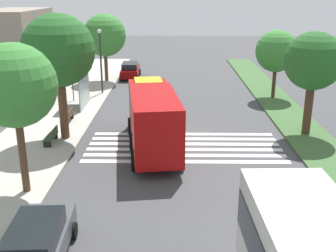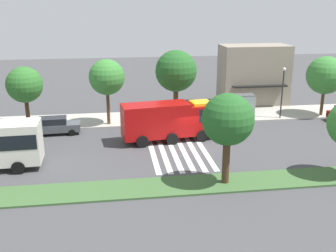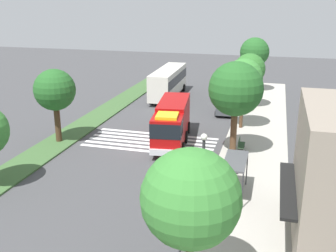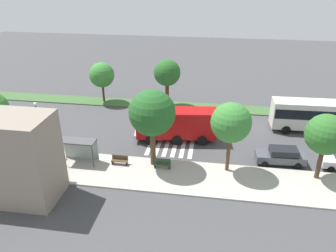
{
  "view_description": "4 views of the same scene",
  "coord_description": "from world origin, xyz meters",
  "px_view_note": "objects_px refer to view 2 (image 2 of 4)",
  "views": [
    {
      "loc": [
        -24.43,
        0.67,
        9.01
      ],
      "look_at": [
        -1.28,
        0.97,
        1.23
      ],
      "focal_mm": 43.76,
      "sensor_mm": 36.0,
      "label": 1
    },
    {
      "loc": [
        -6.99,
        -32.65,
        12.46
      ],
      "look_at": [
        -2.06,
        1.42,
        1.54
      ],
      "focal_mm": 42.03,
      "sensor_mm": 36.0,
      "label": 2
    },
    {
      "loc": [
        30.55,
        10.33,
        12.46
      ],
      "look_at": [
        -2.08,
        1.45,
        1.46
      ],
      "focal_mm": 42.59,
      "sensor_mm": 36.0,
      "label": 3
    },
    {
      "loc": [
        -6.01,
        34.21,
        17.42
      ],
      "look_at": [
        -0.95,
        1.84,
        1.62
      ],
      "focal_mm": 34.92,
      "sensor_mm": 36.0,
      "label": 4
    }
  ],
  "objects_px": {
    "street_lamp": "(283,88)",
    "sidewalk_tree_east": "(176,71)",
    "bench_near_shelter": "(204,114)",
    "sidewalk_tree_center": "(107,77)",
    "sidewalk_tree_west": "(25,85)",
    "fire_truck": "(172,119)",
    "bus_stop_shelter": "(239,102)",
    "bench_west_of_shelter": "(166,116)",
    "median_tree_far_west": "(228,120)",
    "sidewalk_tree_far_east": "(325,75)",
    "parked_car_mid": "(55,126)"
  },
  "relations": [
    {
      "from": "street_lamp",
      "to": "sidewalk_tree_east",
      "type": "xyz_separation_m",
      "value": [
        -11.69,
        0.4,
        2.06
      ]
    },
    {
      "from": "bench_near_shelter",
      "to": "sidewalk_tree_east",
      "type": "xyz_separation_m",
      "value": [
        -3.23,
        -0.56,
        4.94
      ]
    },
    {
      "from": "street_lamp",
      "to": "sidewalk_tree_east",
      "type": "height_order",
      "value": "sidewalk_tree_east"
    },
    {
      "from": "sidewalk_tree_center",
      "to": "sidewalk_tree_east",
      "type": "bearing_deg",
      "value": 0.0
    },
    {
      "from": "sidewalk_tree_west",
      "to": "bench_near_shelter",
      "type": "bearing_deg",
      "value": 1.73
    },
    {
      "from": "fire_truck",
      "to": "street_lamp",
      "type": "distance_m",
      "value": 14.04
    },
    {
      "from": "fire_truck",
      "to": "bus_stop_shelter",
      "type": "distance_m",
      "value": 10.48
    },
    {
      "from": "bench_west_of_shelter",
      "to": "street_lamp",
      "type": "bearing_deg",
      "value": -4.32
    },
    {
      "from": "median_tree_far_west",
      "to": "sidewalk_tree_east",
      "type": "bearing_deg",
      "value": 93.95
    },
    {
      "from": "street_lamp",
      "to": "sidewalk_tree_far_east",
      "type": "height_order",
      "value": "sidewalk_tree_far_east"
    },
    {
      "from": "bench_near_shelter",
      "to": "median_tree_far_west",
      "type": "relative_size",
      "value": 0.25
    },
    {
      "from": "parked_car_mid",
      "to": "sidewalk_tree_center",
      "type": "relative_size",
      "value": 0.71
    },
    {
      "from": "sidewalk_tree_west",
      "to": "street_lamp",
      "type": "bearing_deg",
      "value": -0.85
    },
    {
      "from": "bus_stop_shelter",
      "to": "sidewalk_tree_far_east",
      "type": "relative_size",
      "value": 0.53
    },
    {
      "from": "bench_west_of_shelter",
      "to": "median_tree_far_west",
      "type": "relative_size",
      "value": 0.25
    },
    {
      "from": "sidewalk_tree_center",
      "to": "sidewalk_tree_east",
      "type": "relative_size",
      "value": 0.89
    },
    {
      "from": "bench_near_shelter",
      "to": "sidewalk_tree_far_east",
      "type": "xyz_separation_m",
      "value": [
        13.52,
        -0.56,
        4.09
      ]
    },
    {
      "from": "bench_near_shelter",
      "to": "median_tree_far_west",
      "type": "xyz_separation_m",
      "value": [
        -2.16,
        -15.92,
        4.17
      ]
    },
    {
      "from": "bus_stop_shelter",
      "to": "sidewalk_tree_far_east",
      "type": "height_order",
      "value": "sidewalk_tree_far_east"
    },
    {
      "from": "bench_west_of_shelter",
      "to": "fire_truck",
      "type": "bearing_deg",
      "value": -92.67
    },
    {
      "from": "bench_west_of_shelter",
      "to": "sidewalk_tree_east",
      "type": "distance_m",
      "value": 5.07
    },
    {
      "from": "fire_truck",
      "to": "sidewalk_tree_west",
      "type": "height_order",
      "value": "sidewalk_tree_west"
    },
    {
      "from": "street_lamp",
      "to": "sidewalk_tree_far_east",
      "type": "relative_size",
      "value": 0.84
    },
    {
      "from": "sidewalk_tree_center",
      "to": "bench_near_shelter",
      "type": "bearing_deg",
      "value": 3.08
    },
    {
      "from": "street_lamp",
      "to": "median_tree_far_west",
      "type": "distance_m",
      "value": 18.4
    },
    {
      "from": "street_lamp",
      "to": "sidewalk_tree_center",
      "type": "xyz_separation_m",
      "value": [
        -18.83,
        0.4,
        1.61
      ]
    },
    {
      "from": "fire_truck",
      "to": "bus_stop_shelter",
      "type": "height_order",
      "value": "fire_truck"
    },
    {
      "from": "bench_west_of_shelter",
      "to": "median_tree_far_west",
      "type": "distance_m",
      "value": 16.59
    },
    {
      "from": "parked_car_mid",
      "to": "sidewalk_tree_far_east",
      "type": "height_order",
      "value": "sidewalk_tree_far_east"
    },
    {
      "from": "sidewalk_tree_west",
      "to": "median_tree_far_west",
      "type": "relative_size",
      "value": 0.96
    },
    {
      "from": "fire_truck",
      "to": "bench_near_shelter",
      "type": "distance_m",
      "value": 7.72
    },
    {
      "from": "fire_truck",
      "to": "street_lamp",
      "type": "height_order",
      "value": "street_lamp"
    },
    {
      "from": "sidewalk_tree_east",
      "to": "sidewalk_tree_far_east",
      "type": "distance_m",
      "value": 16.76
    },
    {
      "from": "bus_stop_shelter",
      "to": "sidewalk_tree_west",
      "type": "xyz_separation_m",
      "value": [
        -22.49,
        -0.57,
        2.66
      ]
    },
    {
      "from": "sidewalk_tree_west",
      "to": "parked_car_mid",
      "type": "bearing_deg",
      "value": -37.33
    },
    {
      "from": "bench_near_shelter",
      "to": "bench_west_of_shelter",
      "type": "bearing_deg",
      "value": 180.0
    },
    {
      "from": "street_lamp",
      "to": "sidewalk_tree_center",
      "type": "bearing_deg",
      "value": 178.78
    },
    {
      "from": "sidewalk_tree_far_east",
      "to": "parked_car_mid",
      "type": "bearing_deg",
      "value": -175.67
    },
    {
      "from": "fire_truck",
      "to": "sidewalk_tree_east",
      "type": "relative_size",
      "value": 1.21
    },
    {
      "from": "sidewalk_tree_west",
      "to": "sidewalk_tree_far_east",
      "type": "relative_size",
      "value": 0.94
    },
    {
      "from": "street_lamp",
      "to": "fire_truck",
      "type": "bearing_deg",
      "value": -158.39
    },
    {
      "from": "sidewalk_tree_west",
      "to": "sidewalk_tree_east",
      "type": "distance_m",
      "value": 15.29
    },
    {
      "from": "bus_stop_shelter",
      "to": "bench_west_of_shelter",
      "type": "xyz_separation_m",
      "value": [
        -8.23,
        -0.01,
        -1.3
      ]
    },
    {
      "from": "bench_west_of_shelter",
      "to": "median_tree_far_west",
      "type": "xyz_separation_m",
      "value": [
        2.06,
        -15.92,
        4.17
      ]
    },
    {
      "from": "fire_truck",
      "to": "sidewalk_tree_west",
      "type": "relative_size",
      "value": 1.48
    },
    {
      "from": "sidewalk_tree_far_east",
      "to": "sidewalk_tree_east",
      "type": "bearing_deg",
      "value": 180.0
    },
    {
      "from": "bench_near_shelter",
      "to": "sidewalk_tree_west",
      "type": "height_order",
      "value": "sidewalk_tree_west"
    },
    {
      "from": "bench_near_shelter",
      "to": "sidewalk_tree_west",
      "type": "bearing_deg",
      "value": -178.27
    },
    {
      "from": "parked_car_mid",
      "to": "sidewalk_tree_east",
      "type": "xyz_separation_m",
      "value": [
        12.37,
        2.2,
        4.66
      ]
    },
    {
      "from": "sidewalk_tree_east",
      "to": "sidewalk_tree_far_east",
      "type": "height_order",
      "value": "sidewalk_tree_east"
    }
  ]
}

